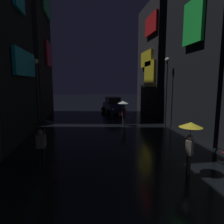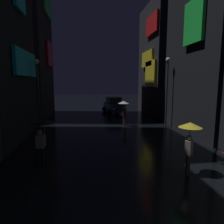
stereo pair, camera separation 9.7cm
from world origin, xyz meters
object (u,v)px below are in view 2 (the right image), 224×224
pedestrian_midstreet_centre_yellow (190,134)px  streetlamp_right_far (167,84)px  pedestrian_near_crossing_black (43,129)px  car_distant (114,105)px  pedestrian_far_right_clear (124,106)px  streetlamp_left_far (38,87)px

pedestrian_midstreet_centre_yellow → streetlamp_right_far: streetlamp_right_far is taller
pedestrian_near_crossing_black → car_distant: 15.75m
pedestrian_far_right_clear → streetlamp_right_far: 3.93m
streetlamp_right_far → streetlamp_left_far: streetlamp_right_far is taller
streetlamp_left_far → pedestrian_far_right_clear: bearing=7.9°
streetlamp_left_far → streetlamp_right_far: bearing=0.0°
pedestrian_far_right_clear → pedestrian_near_crossing_black: size_ratio=1.00×
pedestrian_near_crossing_black → streetlamp_right_far: (8.38, 6.76, 1.83)m
streetlamp_right_far → pedestrian_near_crossing_black: bearing=-141.1°
car_distant → streetlamp_right_far: size_ratio=0.77×
car_distant → streetlamp_right_far: 9.07m
pedestrian_far_right_clear → streetlamp_right_far: size_ratio=0.38×
pedestrian_near_crossing_black → pedestrian_midstreet_centre_yellow: size_ratio=1.00×
pedestrian_far_right_clear → pedestrian_midstreet_centre_yellow: same height
pedestrian_near_crossing_black → pedestrian_midstreet_centre_yellow: (5.88, -1.56, 0.00)m
pedestrian_near_crossing_black → car_distant: (5.19, 14.85, -0.74)m
pedestrian_far_right_clear → streetlamp_left_far: 6.92m
pedestrian_near_crossing_black → streetlamp_left_far: 7.16m
pedestrian_midstreet_centre_yellow → streetlamp_left_far: bearing=132.0°
pedestrian_far_right_clear → pedestrian_near_crossing_black: (-5.03, -7.68, 0.00)m
pedestrian_near_crossing_black → streetlamp_right_far: streetlamp_right_far is taller
pedestrian_near_crossing_black → streetlamp_left_far: bearing=103.5°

